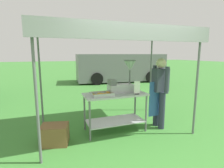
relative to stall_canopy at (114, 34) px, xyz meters
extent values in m
plane|color=#3D7F33|center=(0.19, 5.08, -2.12)|extent=(70.00, 70.00, 0.00)
cylinder|color=slate|center=(-1.53, -0.82, -1.04)|extent=(0.04, 0.04, 2.16)
cylinder|color=slate|center=(1.53, -0.82, -1.04)|extent=(0.04, 0.04, 2.16)
cylinder|color=slate|center=(-1.53, 0.92, -1.04)|extent=(0.04, 0.04, 2.16)
cylinder|color=slate|center=(1.53, 0.92, -1.04)|extent=(0.04, 0.04, 2.16)
cube|color=#939399|center=(0.00, 0.05, 0.06)|extent=(3.26, 1.94, 0.05)
cube|color=#939399|center=(0.00, -0.91, -0.08)|extent=(3.26, 0.02, 0.24)
cube|color=#B7B7BC|center=(0.00, -0.10, -1.29)|extent=(1.36, 0.62, 0.04)
cube|color=#B7B7BC|center=(0.00, -0.10, -1.89)|extent=(1.25, 0.57, 0.02)
cylinder|color=slate|center=(-0.63, -0.36, -1.71)|extent=(0.04, 0.04, 0.82)
cylinder|color=slate|center=(0.63, -0.36, -1.71)|extent=(0.04, 0.04, 0.82)
cylinder|color=slate|center=(-0.63, 0.16, -1.71)|extent=(0.04, 0.04, 0.82)
cylinder|color=slate|center=(0.63, 0.16, -1.71)|extent=(0.04, 0.04, 0.82)
cube|color=#B7B7BC|center=(-0.33, -0.20, -1.26)|extent=(0.45, 0.31, 0.01)
cube|color=#B7B7BC|center=(-0.33, -0.35, -1.23)|extent=(0.45, 0.01, 0.06)
cube|color=#B7B7BC|center=(-0.33, -0.05, -1.23)|extent=(0.45, 0.01, 0.06)
cube|color=#B7B7BC|center=(-0.55, -0.20, -1.23)|extent=(0.01, 0.31, 0.06)
cube|color=#B7B7BC|center=(-0.11, -0.20, -1.23)|extent=(0.01, 0.31, 0.06)
torus|color=gold|center=(-0.25, -0.13, -1.25)|extent=(0.12, 0.12, 0.03)
torus|color=gold|center=(-0.37, -0.26, -1.25)|extent=(0.12, 0.12, 0.03)
torus|color=gold|center=(-0.47, -0.18, -1.25)|extent=(0.12, 0.12, 0.03)
torus|color=gold|center=(-0.40, -0.17, -1.25)|extent=(0.10, 0.10, 0.03)
torus|color=gold|center=(-0.19, -0.22, -1.25)|extent=(0.11, 0.11, 0.03)
torus|color=gold|center=(-0.46, -0.27, -1.25)|extent=(0.12, 0.12, 0.03)
torus|color=gold|center=(-0.31, -0.20, -1.25)|extent=(0.12, 0.12, 0.03)
torus|color=gold|center=(-0.16, -0.15, -1.25)|extent=(0.09, 0.09, 0.03)
torus|color=gold|center=(-0.32, -0.10, -1.25)|extent=(0.11, 0.11, 0.03)
torus|color=gold|center=(-0.30, -0.30, -1.25)|extent=(0.12, 0.12, 0.03)
torus|color=gold|center=(-0.23, -0.30, -1.25)|extent=(0.09, 0.09, 0.03)
torus|color=gold|center=(-0.49, -0.11, -1.25)|extent=(0.09, 0.09, 0.03)
torus|color=gold|center=(-0.38, -0.18, -1.22)|extent=(0.10, 0.10, 0.03)
torus|color=gold|center=(-0.17, -0.11, -1.22)|extent=(0.12, 0.12, 0.03)
cube|color=#B7B7BC|center=(0.17, -0.01, -1.18)|extent=(0.56, 0.28, 0.18)
cube|color=slate|center=(-0.04, -0.01, -1.03)|extent=(0.14, 0.22, 0.12)
cylinder|color=slate|center=(0.39, -0.01, -0.94)|extent=(0.04, 0.04, 0.31)
cone|color=#B7B7BC|center=(0.39, -0.01, -0.68)|extent=(0.25, 0.25, 0.21)
cylinder|color=slate|center=(0.39, -0.01, -0.56)|extent=(0.27, 0.27, 0.02)
cube|color=black|center=(0.42, -0.31, -1.26)|extent=(0.08, 0.05, 0.02)
cube|color=white|center=(0.42, -0.31, -1.12)|extent=(0.13, 0.03, 0.26)
cylinder|color=#2D3347|center=(1.05, -0.35, -1.69)|extent=(0.14, 0.14, 0.86)
cylinder|color=#2D3347|center=(1.04, -0.15, -1.69)|extent=(0.14, 0.14, 0.86)
cube|color=#383D4C|center=(1.04, -0.25, -1.00)|extent=(0.35, 0.24, 0.52)
cube|color=#335BA3|center=(0.92, -0.25, -1.43)|extent=(0.32, 0.04, 0.80)
cylinder|color=#383D4C|center=(1.05, -0.47, -0.98)|extent=(0.09, 0.09, 0.58)
cylinder|color=#383D4C|center=(1.03, -0.03, -0.98)|extent=(0.09, 0.09, 0.58)
sphere|color=beige|center=(1.04, -0.25, -0.62)|extent=(0.22, 0.22, 0.22)
cube|color=brown|center=(-1.29, -0.26, -1.93)|extent=(0.58, 0.49, 0.38)
cube|color=slate|center=(2.91, 6.60, -1.23)|extent=(5.48, 2.35, 1.60)
cube|color=#1E2833|center=(0.83, 6.78, -0.83)|extent=(0.24, 1.62, 0.70)
cylinder|color=black|center=(1.18, 5.81, -1.78)|extent=(0.70, 0.30, 0.68)
cylinder|color=black|center=(1.34, 7.67, -1.78)|extent=(0.70, 0.30, 0.68)
cylinder|color=black|center=(4.47, 5.53, -1.78)|extent=(0.70, 0.30, 0.68)
cylinder|color=black|center=(4.63, 7.38, -1.78)|extent=(0.70, 0.30, 0.68)
camera|label=1|loc=(-1.34, -3.59, -0.42)|focal=28.26mm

